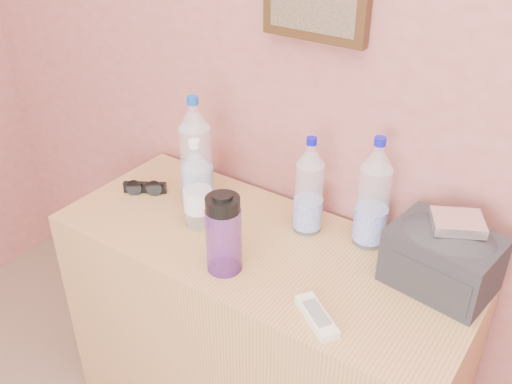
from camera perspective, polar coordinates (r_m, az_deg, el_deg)
dresser at (r=1.86m, az=0.33°, el=-14.59°), size 1.21×0.50×0.76m
pet_large_a at (r=1.73m, az=-6.01°, el=3.42°), size 0.10×0.10×0.35m
pet_large_b at (r=1.61m, az=5.32°, el=0.14°), size 0.08×0.08×0.30m
pet_large_c at (r=1.57m, az=11.63°, el=-0.62°), size 0.09×0.09×0.33m
pet_small at (r=1.63m, az=-5.91°, el=0.30°), size 0.08×0.08×0.28m
nalgene_bottle at (r=1.46m, az=-3.25°, el=-4.13°), size 0.09×0.09×0.23m
sunglasses at (r=1.87m, az=-11.02°, el=0.45°), size 0.14×0.12×0.04m
ac_remote at (r=1.38m, az=6.08°, el=-12.27°), size 0.15×0.12×0.02m
toiletry_bag at (r=1.50m, az=18.20°, el=-6.16°), size 0.28×0.22×0.17m
foil_packet at (r=1.45m, az=19.51°, el=-2.89°), size 0.15×0.14×0.02m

